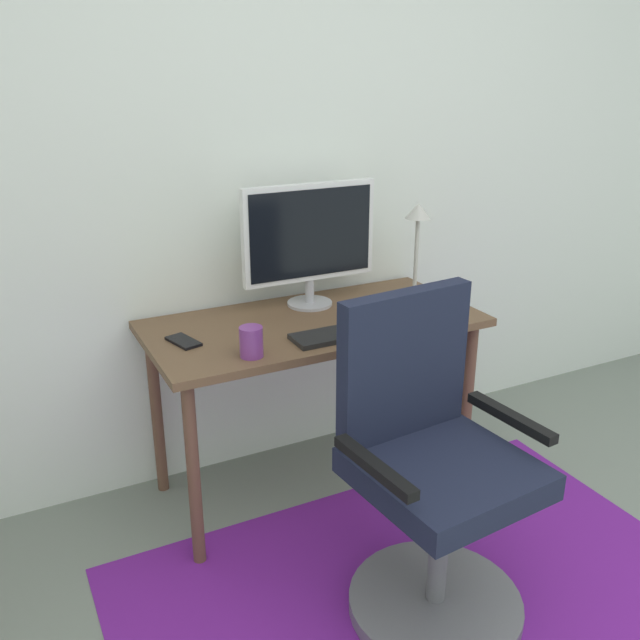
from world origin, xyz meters
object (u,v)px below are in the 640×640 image
(cell_phone, at_px, (183,341))
(computer_mouse, at_px, (416,316))
(office_chair, at_px, (431,489))
(desk, at_px, (314,340))
(monitor, at_px, (310,237))
(keyboard, at_px, (350,332))
(coffee_cup, at_px, (251,342))
(desk_lamp, at_px, (417,234))

(cell_phone, bearing_deg, computer_mouse, -27.60)
(cell_phone, height_order, office_chair, office_chair)
(desk, relative_size, cell_phone, 8.98)
(monitor, xyz_separation_m, keyboard, (-0.01, -0.35, -0.27))
(coffee_cup, height_order, cell_phone, coffee_cup)
(coffee_cup, xyz_separation_m, desk_lamp, (0.80, 0.22, 0.23))
(computer_mouse, xyz_separation_m, office_chair, (-0.32, -0.57, -0.32))
(keyboard, height_order, cell_phone, keyboard)
(computer_mouse, relative_size, desk_lamp, 0.26)
(desk, xyz_separation_m, monitor, (0.06, 0.16, 0.36))
(coffee_cup, bearing_deg, desk, 32.66)
(keyboard, distance_m, office_chair, 0.64)
(cell_phone, bearing_deg, monitor, 0.43)
(computer_mouse, distance_m, desk_lamp, 0.35)
(desk, distance_m, monitor, 0.40)
(desk, bearing_deg, monitor, 68.69)
(coffee_cup, height_order, desk_lamp, desk_lamp)
(monitor, relative_size, coffee_cup, 5.33)
(desk, xyz_separation_m, office_chair, (0.02, -0.75, -0.22))
(keyboard, bearing_deg, computer_mouse, 1.84)
(desk, height_order, desk_lamp, desk_lamp)
(keyboard, distance_m, coffee_cup, 0.39)
(monitor, height_order, office_chair, monitor)
(desk, distance_m, cell_phone, 0.51)
(computer_mouse, xyz_separation_m, desk_lamp, (0.12, 0.19, 0.26))
(monitor, distance_m, keyboard, 0.44)
(computer_mouse, bearing_deg, coffee_cup, -177.12)
(computer_mouse, height_order, office_chair, office_chair)
(keyboard, relative_size, coffee_cup, 4.17)
(desk, bearing_deg, keyboard, -75.72)
(computer_mouse, xyz_separation_m, cell_phone, (-0.84, 0.18, -0.01))
(desk, bearing_deg, desk_lamp, 1.08)
(monitor, relative_size, desk_lamp, 1.37)
(desk, bearing_deg, cell_phone, 179.74)
(desk, distance_m, desk_lamp, 0.59)
(keyboard, distance_m, computer_mouse, 0.29)
(desk, xyz_separation_m, cell_phone, (-0.50, 0.00, 0.09))
(monitor, xyz_separation_m, cell_phone, (-0.57, -0.16, -0.27))
(keyboard, xyz_separation_m, computer_mouse, (0.29, 0.01, 0.01))
(monitor, bearing_deg, keyboard, -92.38)
(desk, height_order, computer_mouse, computer_mouse)
(computer_mouse, distance_m, cell_phone, 0.86)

